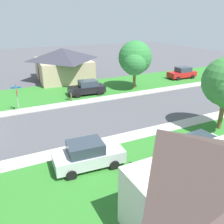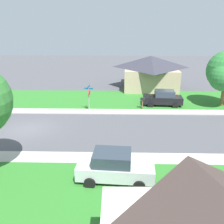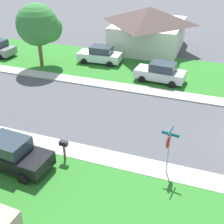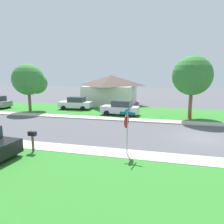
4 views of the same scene
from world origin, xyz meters
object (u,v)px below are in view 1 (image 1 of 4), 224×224
stop_sign_far_corner (17,94)px  car_black_kerbside_mid (87,88)px  tree_sidewalk_near (135,59)px  mailbox (71,92)px  car_white_near_corner (199,149)px  house_left_setback (63,64)px  car_red_across_road (182,73)px  car_silver_far_down_street (88,155)px

stop_sign_far_corner → car_black_kerbside_mid: (-2.32, 7.99, -1.01)m
tree_sidewalk_near → mailbox: (1.08, -8.78, -2.85)m
stop_sign_far_corner → mailbox: stop_sign_far_corner is taller
car_white_near_corner → house_left_setback: house_left_setback is taller
stop_sign_far_corner → car_red_across_road: (-3.62, 23.82, -1.01)m
stop_sign_far_corner → car_white_near_corner: stop_sign_far_corner is taller
car_white_near_corner → car_red_across_road: 22.89m
tree_sidewalk_near → house_left_setback: bearing=-143.4°
stop_sign_far_corner → car_silver_far_down_street: size_ratio=0.63×
car_red_across_road → house_left_setback: bearing=-114.6°
stop_sign_far_corner → car_silver_far_down_street: bearing=13.4°
car_white_near_corner → tree_sidewalk_near: (-16.18, 4.90, 2.99)m
house_left_setback → car_red_across_road: bearing=65.4°
stop_sign_far_corner → tree_sidewalk_near: 14.63m
stop_sign_far_corner → car_silver_far_down_street: 12.07m
house_left_setback → mailbox: house_left_setback is taller
tree_sidewalk_near → mailbox: tree_sidewalk_near is taller
car_silver_far_down_street → car_black_kerbside_mid: bearing=159.6°
car_silver_far_down_street → car_white_near_corner: bearing=69.4°
stop_sign_far_corner → car_red_across_road: stop_sign_far_corner is taller
stop_sign_far_corner → house_left_setback: bearing=145.4°
car_black_kerbside_mid → car_silver_far_down_street: same height
car_silver_far_down_street → house_left_setback: size_ratio=0.47×
car_white_near_corner → house_left_setback: 25.37m
mailbox → stop_sign_far_corner: bearing=-80.9°
house_left_setback → mailbox: 10.45m
tree_sidewalk_near → house_left_setback: size_ratio=0.65×
stop_sign_far_corner → mailbox: (-0.90, 5.58, -0.88)m
car_white_near_corner → car_silver_far_down_street: same height
house_left_setback → stop_sign_far_corner: bearing=-34.6°
car_silver_far_down_street → tree_sidewalk_near: (-13.67, 11.57, 2.99)m
tree_sidewalk_near → car_red_across_road: bearing=99.9°
car_silver_far_down_street → mailbox: 12.91m
car_white_near_corner → car_red_across_road: same height
house_left_setback → car_silver_far_down_street: bearing=-12.0°
car_white_near_corner → car_red_across_road: size_ratio=1.01×
stop_sign_far_corner → car_red_across_road: 24.12m
house_left_setback → mailbox: size_ratio=7.19×
car_black_kerbside_mid → car_red_across_road: size_ratio=1.01×
car_silver_far_down_street → tree_sidewalk_near: tree_sidewalk_near is taller
car_white_near_corner → mailbox: size_ratio=3.36×
mailbox → tree_sidewalk_near: bearing=97.0°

